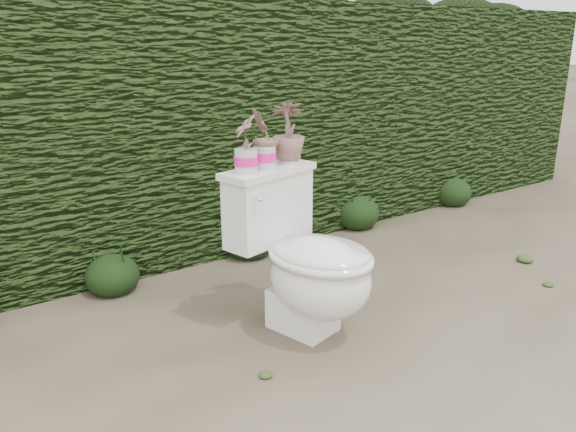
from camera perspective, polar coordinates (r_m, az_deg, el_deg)
ground at (r=2.72m, az=0.85°, el=-12.47°), size 60.00×60.00×0.00m
hedge at (r=3.81m, az=-13.42°, el=8.62°), size 8.00×1.00×1.60m
toilet at (r=2.65m, az=1.88°, el=-4.72°), size 0.61×0.77×0.78m
potted_plant_left at (r=2.55m, az=-4.33°, el=7.13°), size 0.13×0.15×0.25m
potted_plant_center at (r=2.63m, az=-2.41°, el=7.74°), size 0.19×0.19×0.27m
potted_plant_right at (r=2.76m, az=0.06°, el=8.34°), size 0.21×0.21×0.29m
liriope_clump_2 at (r=3.31m, az=-17.45°, el=-5.33°), size 0.30×0.30×0.24m
liriope_clump_3 at (r=3.67m, az=-3.98°, el=-2.03°), size 0.33×0.33×0.27m
liriope_clump_4 at (r=4.26m, az=6.98°, el=0.70°), size 0.34×0.34×0.27m
liriope_clump_5 at (r=5.02m, az=16.35°, el=2.63°), size 0.33×0.33×0.26m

